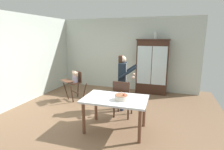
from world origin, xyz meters
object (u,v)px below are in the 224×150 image
(birthday_cake, at_px, (121,97))
(high_chair_with_toddler, at_px, (75,80))
(china_cabinet, at_px, (152,67))
(dining_table, at_px, (115,103))
(adult_person, at_px, (123,76))
(dining_chair_far_side, at_px, (122,97))
(ceramic_vase, at_px, (156,36))

(birthday_cake, bearing_deg, high_chair_with_toddler, 143.01)
(high_chair_with_toddler, bearing_deg, birthday_cake, -4.08)
(china_cabinet, relative_size, dining_table, 1.40)
(adult_person, xyz_separation_m, dining_chair_far_side, (0.12, -0.48, -0.41))
(adult_person, height_order, dining_chair_far_side, adult_person)
(ceramic_vase, bearing_deg, dining_table, -100.16)
(high_chair_with_toddler, bearing_deg, china_cabinet, 66.55)
(ceramic_vase, bearing_deg, high_chair_with_toddler, -147.05)
(adult_person, bearing_deg, high_chair_with_toddler, 70.80)
(china_cabinet, relative_size, dining_chair_far_side, 2.02)
(ceramic_vase, relative_size, adult_person, 0.18)
(dining_table, bearing_deg, high_chair_with_toddler, 141.86)
(china_cabinet, height_order, high_chair_with_toddler, china_cabinet)
(ceramic_vase, xyz_separation_m, dining_table, (-0.52, -2.93, -1.42))
(high_chair_with_toddler, relative_size, dining_table, 0.69)
(china_cabinet, height_order, adult_person, china_cabinet)
(ceramic_vase, distance_m, dining_chair_far_side, 2.78)
(china_cabinet, height_order, birthday_cake, china_cabinet)
(ceramic_vase, height_order, birthday_cake, ceramic_vase)
(china_cabinet, height_order, dining_table, china_cabinet)
(china_cabinet, height_order, ceramic_vase, ceramic_vase)
(high_chair_with_toddler, bearing_deg, dining_chair_far_side, 9.66)
(birthday_cake, bearing_deg, ceramic_vase, 82.86)
(high_chair_with_toddler, height_order, dining_table, high_chair_with_toddler)
(ceramic_vase, distance_m, high_chair_with_toddler, 3.11)
(dining_table, relative_size, birthday_cake, 4.95)
(ceramic_vase, height_order, adult_person, ceramic_vase)
(china_cabinet, relative_size, adult_person, 1.27)
(ceramic_vase, distance_m, dining_table, 3.29)
(dining_table, bearing_deg, birthday_cake, -20.28)
(adult_person, xyz_separation_m, birthday_cake, (0.29, -1.19, -0.17))
(china_cabinet, bearing_deg, ceramic_vase, 3.21)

